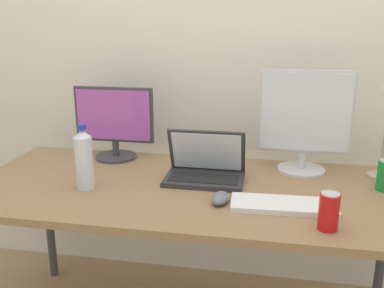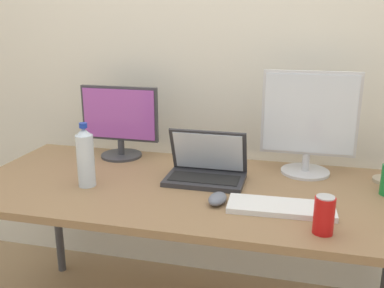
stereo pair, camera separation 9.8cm
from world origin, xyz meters
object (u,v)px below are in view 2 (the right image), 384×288
Objects in this scene: keyboard_main at (281,207)px; mouse_by_keyboard at (217,199)px; laptop_silver at (206,168)px; monitor_left at (120,121)px; work_desk at (192,199)px; monitor_center at (309,122)px; water_bottle at (85,157)px; soda_can_near_keyboard at (324,215)px.

keyboard_main is 3.60× the size of mouse_by_keyboard.
monitor_left is at bearing 156.13° from laptop_silver.
monitor_center is (0.45, 0.27, 0.29)m from work_desk.
monitor_center is at bearing 24.57° from laptop_silver.
monitor_left is at bearing 149.14° from keyboard_main.
water_bottle is 0.94m from soda_can_near_keyboard.
monitor_left is 0.93m from keyboard_main.
monitor_center is (0.89, -0.02, 0.05)m from monitor_left.
laptop_silver is 0.59m from soda_can_near_keyboard.
work_desk is 14.63× the size of soda_can_near_keyboard.
monitor_center reaches higher than mouse_by_keyboard.
mouse_by_keyboard is (0.57, -0.44, -0.16)m from monitor_left.
monitor_center is 0.59m from soda_can_near_keyboard.
water_bottle is (-0.55, 0.05, 0.10)m from mouse_by_keyboard.
laptop_silver reaches higher than work_desk.
laptop_silver is 0.25m from mouse_by_keyboard.
work_desk is 0.40m from keyboard_main.
mouse_by_keyboard is at bearing 159.14° from soda_can_near_keyboard.
monitor_center is 1.38× the size of laptop_silver.
mouse_by_keyboard is 0.84× the size of soda_can_near_keyboard.
soda_can_near_keyboard is (0.05, -0.56, -0.17)m from monitor_center.
soda_can_near_keyboard is (0.92, -0.19, -0.06)m from water_bottle.
keyboard_main is at bearing -101.70° from monitor_center.
monitor_left reaches higher than mouse_by_keyboard.
laptop_silver is (0.04, 0.08, 0.11)m from work_desk.
laptop_silver is (0.48, -0.21, -0.13)m from monitor_left.
monitor_left is 0.86× the size of monitor_center.
laptop_silver is at bearing 142.73° from keyboard_main.
laptop_silver is 0.50m from water_bottle.
keyboard_main is at bearing -28.71° from monitor_left.
laptop_silver is at bearing 119.13° from mouse_by_keyboard.
soda_can_near_keyboard is (0.14, -0.14, 0.05)m from keyboard_main.
monitor_left is at bearing 92.56° from water_bottle.
monitor_left is 3.08× the size of soda_can_near_keyboard.
soda_can_near_keyboard reaches higher than mouse_by_keyboard.
work_desk is at bearing 156.41° from keyboard_main.
soda_can_near_keyboard is (0.37, -0.14, 0.04)m from mouse_by_keyboard.
soda_can_near_keyboard is at bearing -31.78° from monitor_left.
monitor_left is at bearing 148.22° from soda_can_near_keyboard.
monitor_left is 1.18× the size of laptop_silver.
mouse_by_keyboard is at bearing -68.08° from laptop_silver.
mouse_by_keyboard reaches higher than keyboard_main.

